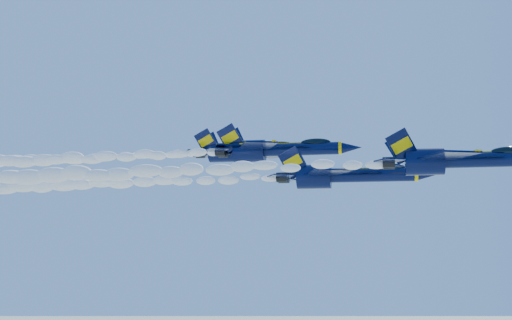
% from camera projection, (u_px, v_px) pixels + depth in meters
% --- Properties ---
extents(jet_lead, '(16.13, 13.23, 5.99)m').
position_uv_depth(jet_lead, '(461.00, 160.00, 51.67)').
color(jet_lead, black).
extents(smoke_trail_jet_lead, '(41.06, 1.80, 1.62)m').
position_uv_depth(smoke_trail_jet_lead, '(175.00, 171.00, 57.29)').
color(smoke_trail_jet_lead, white).
extents(jet_second, '(17.21, 14.12, 6.39)m').
position_uv_depth(jet_second, '(346.00, 175.00, 61.31)').
color(jet_second, black).
extents(smoke_trail_jet_second, '(41.06, 1.92, 1.73)m').
position_uv_depth(smoke_trail_jet_second, '(107.00, 183.00, 67.02)').
color(smoke_trail_jet_second, white).
extents(jet_third, '(19.21, 15.76, 7.14)m').
position_uv_depth(jet_third, '(278.00, 149.00, 75.10)').
color(jet_third, black).
extents(smoke_trail_jet_third, '(41.06, 2.14, 1.93)m').
position_uv_depth(smoke_trail_jet_third, '(79.00, 158.00, 80.98)').
color(smoke_trail_jet_third, white).
extents(jet_fourth, '(18.01, 14.78, 6.69)m').
position_uv_depth(jet_fourth, '(248.00, 151.00, 80.73)').
color(jet_fourth, black).
extents(smoke_trail_jet_fourth, '(41.06, 2.01, 1.81)m').
position_uv_depth(smoke_trail_jet_fourth, '(67.00, 159.00, 86.51)').
color(smoke_trail_jet_fourth, white).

